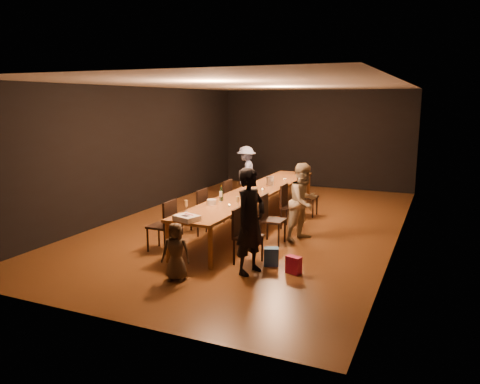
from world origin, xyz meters
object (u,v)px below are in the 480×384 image
at_px(chair_right_1, 273,220).
at_px(chair_right_0, 248,236).
at_px(champagne_bottle, 221,193).
at_px(woman_birthday, 250,221).
at_px(ice_bucket, 270,181).
at_px(table, 255,193).
at_px(chair_right_3, 308,196).
at_px(chair_left_1, 194,211).
at_px(chair_right_2, 292,207).
at_px(woman_tan, 304,202).
at_px(birthday_cake, 187,218).
at_px(plate_stack, 212,202).
at_px(child, 176,252).
at_px(chair_left_2, 220,200).
at_px(chair_left_3, 241,191).
at_px(man_blue, 246,172).
at_px(chair_left_0, 161,225).

bearing_deg(chair_right_1, chair_right_0, -0.00).
relative_size(chair_right_0, champagne_bottle, 3.03).
distance_m(woman_birthday, ice_bucket, 3.73).
height_order(table, chair_right_1, chair_right_1).
distance_m(chair_right_3, chair_left_1, 2.94).
xyz_separation_m(woman_birthday, champagne_bottle, (-1.27, 1.56, 0.07)).
bearing_deg(chair_right_1, chair_right_2, 180.00).
bearing_deg(chair_right_3, woman_tan, 13.17).
bearing_deg(birthday_cake, chair_left_1, 133.15).
xyz_separation_m(table, chair_right_2, (0.85, 0.00, -0.24)).
bearing_deg(plate_stack, chair_right_3, 69.27).
height_order(child, birthday_cake, child).
height_order(chair_left_2, woman_tan, woman_tan).
relative_size(woman_tan, ice_bucket, 7.73).
bearing_deg(ice_bucket, chair_left_3, 155.91).
bearing_deg(plate_stack, chair_left_3, 102.46).
xyz_separation_m(chair_right_1, champagne_bottle, (-1.07, -0.03, 0.44)).
xyz_separation_m(chair_right_0, man_blue, (-2.13, 4.90, 0.26)).
relative_size(chair_right_2, champagne_bottle, 3.03).
bearing_deg(chair_left_2, chair_right_0, -144.69).
distance_m(chair_left_0, plate_stack, 1.04).
bearing_deg(man_blue, woman_birthday, 14.06).
bearing_deg(birthday_cake, chair_left_0, 167.37).
bearing_deg(woman_birthday, chair_right_3, 18.35).
distance_m(chair_right_0, chair_left_3, 3.98).
relative_size(chair_right_2, plate_stack, 5.27).
relative_size(chair_right_3, birthday_cake, 2.07).
xyz_separation_m(chair_right_1, chair_right_2, (0.00, 1.20, 0.00)).
bearing_deg(chair_right_2, chair_right_1, -0.00).
xyz_separation_m(chair_right_0, chair_right_3, (0.00, 3.60, 0.00)).
distance_m(table, ice_bucket, 0.81).
bearing_deg(man_blue, chair_left_0, -4.69).
distance_m(woman_birthday, champagne_bottle, 2.01).
bearing_deg(chair_right_3, chair_right_0, -0.00).
height_order(chair_left_0, birthday_cake, chair_left_0).
relative_size(chair_right_3, plate_stack, 5.27).
distance_m(chair_right_1, man_blue, 4.27).
xyz_separation_m(table, chair_left_3, (-0.85, 1.20, -0.24)).
relative_size(chair_right_2, chair_left_0, 1.00).
height_order(chair_right_3, ice_bucket, ice_bucket).
xyz_separation_m(chair_left_0, chair_left_2, (0.00, 2.40, 0.00)).
bearing_deg(table, man_blue, 117.09).
bearing_deg(chair_left_2, chair_left_1, -180.00).
bearing_deg(chair_left_2, chair_right_1, -125.22).
relative_size(birthday_cake, ice_bucket, 2.31).
relative_size(man_blue, champagne_bottle, 4.71).
relative_size(chair_left_2, chair_left_3, 1.00).
xyz_separation_m(chair_left_3, man_blue, (-0.43, 1.30, 0.26)).
relative_size(chair_left_3, woman_tan, 0.62).
height_order(woman_birthday, child, woman_birthday).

